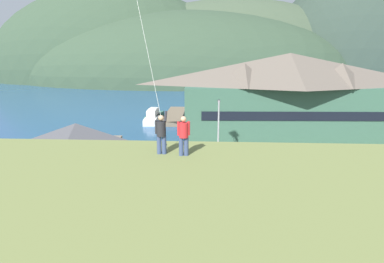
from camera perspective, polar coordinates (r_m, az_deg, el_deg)
The scene contains 22 objects.
ground_plane at distance 23.05m, azimuth 2.51°, elevation -15.15°, with size 600.00×600.00×0.00m, color #66604C.
parking_lot_pad at distance 27.49m, azimuth 2.61°, elevation -9.90°, with size 40.00×20.00×0.10m, color gray.
bay_water at distance 80.84m, azimuth 2.91°, elevation 6.38°, with size 360.00×84.00×0.03m, color navy.
far_hill_west_ridge at distance 145.62m, azimuth -13.91°, elevation 9.59°, with size 112.81×70.65×77.78m, color #334733.
far_hill_east_peak at distance 130.33m, azimuth -1.07°, elevation 9.48°, with size 138.85×74.85×55.17m, color #334733.
far_hill_center_saddle at distance 138.12m, azimuth 7.54°, elevation 9.64°, with size 125.70×51.62×66.47m, color #3D4C38.
far_hill_far_shoulder at distance 153.35m, azimuth 28.13°, elevation 8.55°, with size 81.58×61.62×91.24m, color #2D3D33.
harbor_lodge at distance 42.70m, azimuth 17.36°, elevation 6.59°, with size 28.91×10.98×11.35m.
storage_shed_near_lot at distance 30.40m, azimuth -20.50°, elevation -3.11°, with size 8.17×6.48×5.16m.
wharf_dock at distance 55.44m, azimuth -3.25°, elevation 2.98°, with size 3.20×14.73×0.70m.
moored_boat_wharfside at distance 51.72m, azimuth -7.47°, elevation 2.46°, with size 2.28×6.52×2.16m.
moored_boat_outer_mooring at distance 52.05m, azimuth 0.08°, elevation 2.66°, with size 2.82×6.77×2.16m.
moored_boat_inner_slip at distance 53.77m, azimuth -7.03°, elevation 2.94°, with size 2.59×6.38×2.16m.
parked_car_back_row_right at distance 24.30m, azimuth 22.85°, elevation -11.89°, with size 4.23×2.11×1.82m.
parked_car_mid_row_near at distance 22.66m, azimuth 4.74°, elevation -12.69°, with size 4.21×2.08×1.82m.
parked_car_back_row_left at distance 32.70m, azimuth 29.80°, elevation -5.92°, with size 4.35×2.37×1.82m.
parked_car_mid_row_center at distance 27.69m, azimuth -2.26°, elevation -7.43°, with size 4.35×2.36×1.82m.
parked_car_front_row_silver at distance 29.39m, azimuth 8.27°, elevation -6.24°, with size 4.24×2.13×1.82m.
parked_car_front_row_red at distance 22.76m, azimuth -10.26°, elevation -12.75°, with size 4.21×2.07×1.82m.
parking_light_pole at distance 31.51m, azimuth 4.94°, elevation 0.76°, with size 0.24×0.78×6.62m.
person_kite_flyer at distance 13.38m, azimuth -5.73°, elevation -0.26°, with size 0.51×0.66×1.86m.
person_companion at distance 13.10m, azimuth -1.57°, elevation -0.59°, with size 0.55×0.40×1.74m.
Camera 1 is at (0.06, -20.04, 11.40)m, focal length 28.64 mm.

